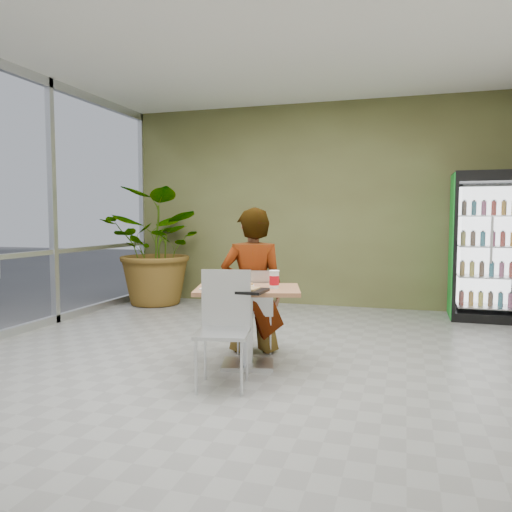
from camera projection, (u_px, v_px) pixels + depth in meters
The scene contains 12 objects.
ground at pixel (241, 366), 4.71m from camera, with size 7.00×7.00×0.00m, color gray.
room_envelope at pixel (240, 196), 4.58m from camera, with size 6.00×7.00×3.20m, color beige, non-canonical shape.
dining_table at pixel (248, 310), 4.67m from camera, with size 1.10×0.89×0.75m.
chair_far at pixel (254, 304), 5.15m from camera, with size 0.48×0.49×0.87m.
chair_near at pixel (224, 318), 4.18m from camera, with size 0.50×0.50×0.96m.
seated_woman at pixel (253, 295), 5.19m from camera, with size 0.67×0.43×1.81m, color black.
pizza_plate at pixel (241, 284), 4.75m from camera, with size 0.33×0.25×0.03m.
soda_cup at pixel (274, 280), 4.62m from camera, with size 0.09×0.09×0.17m.
napkin_stack at pixel (209, 289), 4.51m from camera, with size 0.14×0.14×0.02m, color white.
cafeteria_tray at pixel (242, 290), 4.39m from camera, with size 0.43×0.31×0.02m, color black.
beverage_fridge at pixel (487, 246), 6.82m from camera, with size 0.93×0.72×2.02m.
potted_plant at pixel (160, 247), 8.00m from camera, with size 1.68×1.45×1.86m, color #2B6B2C.
Camera 1 is at (1.47, -4.37, 1.40)m, focal length 35.00 mm.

